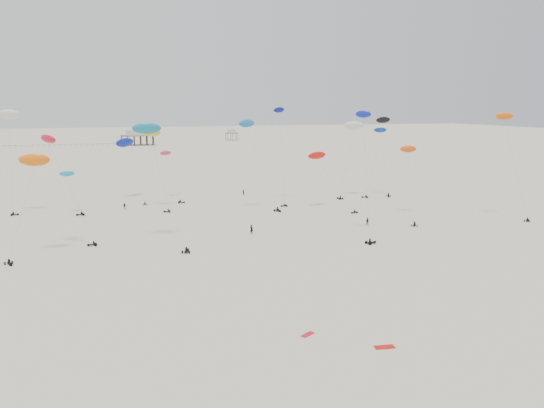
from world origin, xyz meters
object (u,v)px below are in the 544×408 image
object	(u,v)px
pavilion_small	(232,136)
rig_8	(379,136)
pavilion_main	(137,139)
rig_3	(31,175)
spectator_0	(252,234)

from	to	relation	value
pavilion_small	rig_8	bearing A→B (deg)	-93.74
pavilion_main	rig_3	size ratio (longest dim) A/B	1.17
pavilion_main	rig_8	world-z (taller)	rig_8
rig_8	spectator_0	size ratio (longest dim) A/B	10.03
rig_8	spectator_0	xyz separation A→B (m)	(-46.04, -32.55, -17.20)
rig_8	spectator_0	bearing A→B (deg)	143.44
pavilion_small	rig_3	distance (m)	307.57
pavilion_small	rig_3	xyz separation A→B (m)	(-102.32, -289.86, 10.55)
rig_3	spectator_0	size ratio (longest dim) A/B	7.93
spectator_0	rig_8	bearing A→B (deg)	-90.56
pavilion_small	spectator_0	world-z (taller)	pavilion_small
pavilion_main	rig_3	xyz separation A→B (m)	(-32.32, -259.86, 9.82)
pavilion_small	spectator_0	size ratio (longest dim) A/B	3.98
rig_8	pavilion_small	bearing A→B (deg)	14.44
pavilion_small	rig_3	world-z (taller)	rig_3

